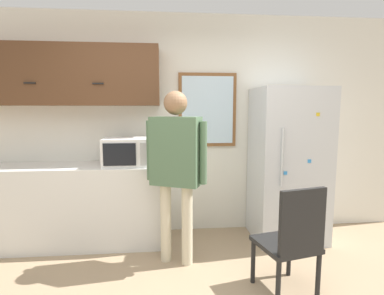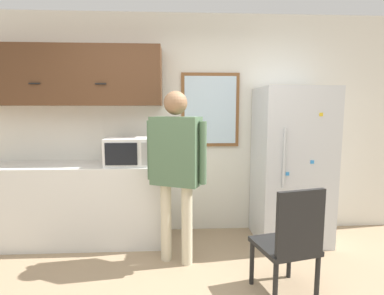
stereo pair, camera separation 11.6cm
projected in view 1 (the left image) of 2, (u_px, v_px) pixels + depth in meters
The scene contains 8 objects.
back_wall at pixel (174, 126), 3.75m from camera, with size 6.00×0.06×2.70m.
counter at pixel (72, 205), 3.43m from camera, with size 2.02×0.59×0.93m.
upper_cabinets at pixel (69, 75), 3.37m from camera, with size 2.02×0.36×0.67m.
microwave at pixel (126, 152), 3.35m from camera, with size 0.49×0.39×0.31m.
person at pixel (176, 159), 2.94m from camera, with size 0.58×0.39×1.73m.
refrigerator at pixel (288, 165), 3.56m from camera, with size 0.81×0.71×1.80m.
chair at pixel (292, 238), 2.44m from camera, with size 0.53×0.53×0.95m.
window at pixel (207, 110), 3.72m from camera, with size 0.72×0.05×0.91m.
Camera 1 is at (-0.12, -1.85, 1.55)m, focal length 28.00 mm.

